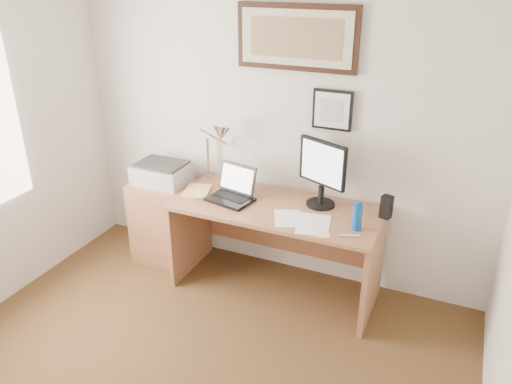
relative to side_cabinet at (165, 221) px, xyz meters
The scene contains 17 objects.
wall_back 1.32m from the side_cabinet, 19.18° to the left, with size 3.50×0.02×2.50m, color silver.
side_cabinet is the anchor object (origin of this frame).
water_bottle 1.79m from the side_cabinet, ahead, with size 0.07×0.07×0.19m, color #0C47A1.
bottle_cap 1.82m from the side_cabinet, ahead, with size 0.03×0.03×0.02m, color #0C47A1.
speaker 1.93m from the side_cabinet, ahead, with size 0.08×0.07×0.17m, color black.
paper_sheet_a 1.30m from the side_cabinet, ahead, with size 0.19×0.27×0.00m, color white.
paper_sheet_b 1.49m from the side_cabinet, ahead, with size 0.23×0.33×0.00m, color white.
sticky_pad 1.63m from the side_cabinet, 12.60° to the right, with size 0.08×0.08×0.01m, color #FFEE78.
marker_pen 1.77m from the side_cabinet, ahead, with size 0.02×0.02×0.14m, color white.
book 0.50m from the side_cabinet, 18.46° to the right, with size 0.20×0.27×0.02m, color #E4C16B.
desk 1.08m from the side_cabinet, ahead, with size 1.60×0.70×0.75m.
laptop 0.84m from the side_cabinet, ahead, with size 0.38×0.36×0.26m.
lcd_monitor 1.53m from the side_cabinet, ahead, with size 0.40×0.22×0.52m.
printer 0.45m from the side_cabinet, 99.38° to the left, with size 0.44×0.34×0.18m.
desk_lamp 0.98m from the side_cabinet, 14.38° to the left, with size 0.29×0.27×0.53m.
picture_large 1.93m from the side_cabinet, 15.25° to the left, with size 0.92×0.04×0.47m.
picture_small 1.77m from the side_cabinet, 12.05° to the left, with size 0.30×0.03×0.30m.
Camera 1 is at (1.39, -1.55, 2.44)m, focal length 35.00 mm.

